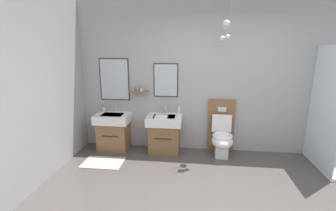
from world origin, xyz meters
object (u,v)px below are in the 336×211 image
at_px(vanity_sink_right, 165,133).
at_px(folded_hand_towel, 161,117).
at_px(toothbrush_cup, 104,109).
at_px(vanity_sink_left, 114,130).
at_px(toilet, 221,135).
at_px(soap_dispenser, 179,110).

relative_size(vanity_sink_right, folded_hand_towel, 3.18).
bearing_deg(folded_hand_towel, toothbrush_cup, 165.43).
distance_m(vanity_sink_left, toilet, 2.02).
bearing_deg(soap_dispenser, vanity_sink_right, -145.06).
bearing_deg(vanity_sink_right, folded_hand_towel, -105.64).
height_order(vanity_sink_left, folded_hand_towel, folded_hand_towel).
height_order(soap_dispenser, folded_hand_towel, soap_dispenser).
distance_m(vanity_sink_right, folded_hand_towel, 0.38).
distance_m(vanity_sink_left, folded_hand_towel, 1.02).
xyz_separation_m(toilet, toothbrush_cup, (-2.26, 0.16, 0.38)).
xyz_separation_m(vanity_sink_left, toilet, (2.02, 0.00, 0.00)).
height_order(vanity_sink_left, toothbrush_cup, toothbrush_cup).
distance_m(toothbrush_cup, soap_dispenser, 1.47).
height_order(vanity_sink_left, toilet, toilet).
relative_size(vanity_sink_left, vanity_sink_right, 1.00).
height_order(vanity_sink_left, soap_dispenser, soap_dispenser).
distance_m(vanity_sink_right, toothbrush_cup, 1.29).
xyz_separation_m(toilet, folded_hand_towel, (-1.08, -0.15, 0.35)).
bearing_deg(soap_dispenser, toothbrush_cup, -179.62).
bearing_deg(vanity_sink_left, folded_hand_towel, -8.62).
distance_m(soap_dispenser, folded_hand_towel, 0.43).
xyz_separation_m(vanity_sink_right, toothbrush_cup, (-1.22, 0.16, 0.38)).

